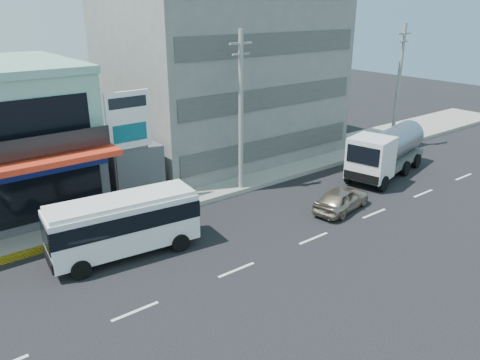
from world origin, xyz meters
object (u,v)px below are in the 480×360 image
motorcycle_rider (103,236)px  billboard (129,127)px  concrete_building (221,65)px  minibus (123,221)px  satellite_dish (125,141)px  sedan (342,199)px  utility_pole_near (241,113)px  tanker_truck (386,151)px  utility_pole_far (398,86)px

motorcycle_rider → billboard: bearing=46.8°
concrete_building → minibus: bearing=-141.5°
satellite_dish → sedan: satellite_dish is taller
sedan → motorcycle_rider: size_ratio=1.90×
billboard → sedan: size_ratio=1.64×
concrete_building → utility_pole_near: size_ratio=1.60×
satellite_dish → motorcycle_rider: (-4.00, -5.52, -2.84)m
minibus → motorcycle_rider: 1.61m
tanker_truck → motorcycle_rider: (-19.89, 1.80, -1.02)m
tanker_truck → satellite_dish: bearing=155.3°
satellite_dish → tanker_truck: (15.89, -7.32, -1.82)m
billboard → sedan: billboard is taller
billboard → satellite_dish: bearing=74.5°
satellite_dish → minibus: 7.60m
satellite_dish → motorcycle_rider: 7.39m
utility_pole_far → sedan: (-13.17, -5.90, -4.43)m
tanker_truck → motorcycle_rider: tanker_truck is taller
utility_pole_far → tanker_truck: utility_pole_far is taller
concrete_building → tanker_truck: concrete_building is taller
tanker_truck → motorcycle_rider: size_ratio=3.89×
billboard → minibus: bearing=-120.5°
concrete_building → sedan: 14.94m
concrete_building → tanker_truck: bearing=-62.5°
utility_pole_near → sedan: size_ratio=2.38×
satellite_dish → tanker_truck: size_ratio=0.17×
utility_pole_near → tanker_truck: (9.89, -3.72, -3.39)m
tanker_truck → sedan: bearing=-162.9°
utility_pole_far → minibus: size_ratio=1.40×
tanker_truck → billboard: bearing=161.4°
concrete_building → sedan: concrete_building is taller
utility_pole_near → tanker_truck: size_ratio=1.16×
utility_pole_near → motorcycle_rider: 11.10m
concrete_building → utility_pole_far: concrete_building is taller
satellite_dish → motorcycle_rider: bearing=-125.9°
utility_pole_far → minibus: 25.73m
utility_pole_far → tanker_truck: 7.92m
utility_pole_near → sedan: utility_pole_near is taller
satellite_dish → tanker_truck: satellite_dish is taller
utility_pole_far → motorcycle_rider: bearing=-175.8°
minibus → satellite_dish: bearing=63.2°
concrete_building → utility_pole_far: bearing=-32.3°
satellite_dish → minibus: satellite_dish is taller
billboard → utility_pole_near: (6.50, -1.80, 0.22)m
utility_pole_far → tanker_truck: bearing=-148.7°
utility_pole_near → utility_pole_far: size_ratio=1.00×
utility_pole_far → minibus: (-25.32, -2.99, -3.41)m
billboard → minibus: (-2.82, -4.79, -3.19)m
minibus → motorcycle_rider: (-0.68, 1.06, -1.01)m
minibus → tanker_truck: 19.23m
utility_pole_far → sedan: bearing=-155.9°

